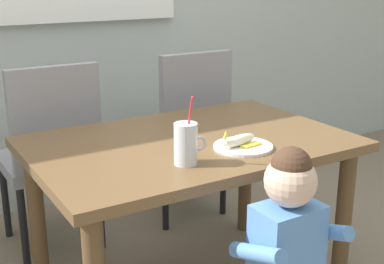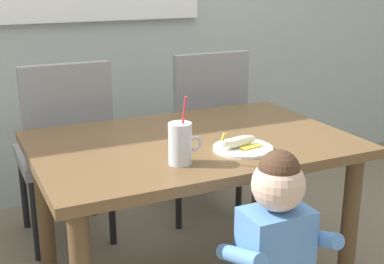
{
  "view_description": "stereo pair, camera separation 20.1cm",
  "coord_description": "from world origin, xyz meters",
  "px_view_note": "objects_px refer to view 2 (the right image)",
  "views": [
    {
      "loc": [
        -1.04,
        -1.73,
        1.35
      ],
      "look_at": [
        -0.04,
        -0.09,
        0.76
      ],
      "focal_mm": 48.75,
      "sensor_mm": 36.0,
      "label": 1
    },
    {
      "loc": [
        -0.86,
        -1.83,
        1.35
      ],
      "look_at": [
        -0.04,
        -0.09,
        0.76
      ],
      "focal_mm": 48.75,
      "sensor_mm": 36.0,
      "label": 2
    }
  ],
  "objects_px": {
    "milk_cup": "(180,146)",
    "dining_chair_right": "(201,125)",
    "toddler_standing": "(275,242)",
    "dining_table": "(192,163)",
    "snack_plate": "(243,148)",
    "peeled_banana": "(239,142)",
    "dining_chair_left": "(65,144)"
  },
  "relations": [
    {
      "from": "dining_table",
      "to": "dining_chair_right",
      "type": "distance_m",
      "value": 0.77
    },
    {
      "from": "dining_chair_right",
      "to": "dining_table",
      "type": "bearing_deg",
      "value": 60.77
    },
    {
      "from": "milk_cup",
      "to": "snack_plate",
      "type": "bearing_deg",
      "value": 7.24
    },
    {
      "from": "toddler_standing",
      "to": "peeled_banana",
      "type": "xyz_separation_m",
      "value": [
        0.09,
        0.39,
        0.21
      ]
    },
    {
      "from": "dining_chair_right",
      "to": "peeled_banana",
      "type": "distance_m",
      "value": 0.92
    },
    {
      "from": "dining_chair_right",
      "to": "toddler_standing",
      "type": "relative_size",
      "value": 1.15
    },
    {
      "from": "snack_plate",
      "to": "peeled_banana",
      "type": "distance_m",
      "value": 0.03
    },
    {
      "from": "dining_chair_right",
      "to": "snack_plate",
      "type": "relative_size",
      "value": 4.17
    },
    {
      "from": "dining_chair_left",
      "to": "dining_chair_right",
      "type": "xyz_separation_m",
      "value": [
        0.76,
        0.01,
        0.0
      ]
    },
    {
      "from": "milk_cup",
      "to": "snack_plate",
      "type": "distance_m",
      "value": 0.29
    },
    {
      "from": "milk_cup",
      "to": "peeled_banana",
      "type": "bearing_deg",
      "value": 9.02
    },
    {
      "from": "dining_chair_right",
      "to": "toddler_standing",
      "type": "xyz_separation_m",
      "value": [
        -0.36,
        -1.26,
        -0.02
      ]
    },
    {
      "from": "dining_chair_left",
      "to": "toddler_standing",
      "type": "distance_m",
      "value": 1.31
    },
    {
      "from": "peeled_banana",
      "to": "dining_chair_right",
      "type": "bearing_deg",
      "value": 72.84
    },
    {
      "from": "toddler_standing",
      "to": "snack_plate",
      "type": "xyz_separation_m",
      "value": [
        0.1,
        0.39,
        0.18
      ]
    },
    {
      "from": "dining_table",
      "to": "snack_plate",
      "type": "height_order",
      "value": "snack_plate"
    },
    {
      "from": "dining_chair_left",
      "to": "toddler_standing",
      "type": "height_order",
      "value": "dining_chair_left"
    },
    {
      "from": "dining_table",
      "to": "dining_chair_left",
      "type": "xyz_separation_m",
      "value": [
        -0.38,
        0.66,
        -0.06
      ]
    },
    {
      "from": "dining_table",
      "to": "snack_plate",
      "type": "relative_size",
      "value": 5.54
    },
    {
      "from": "toddler_standing",
      "to": "peeled_banana",
      "type": "relative_size",
      "value": 4.79
    },
    {
      "from": "peeled_banana",
      "to": "dining_table",
      "type": "bearing_deg",
      "value": 118.73
    },
    {
      "from": "dining_chair_right",
      "to": "snack_plate",
      "type": "height_order",
      "value": "dining_chair_right"
    },
    {
      "from": "dining_chair_left",
      "to": "milk_cup",
      "type": "relative_size",
      "value": 3.83
    },
    {
      "from": "dining_chair_right",
      "to": "peeled_banana",
      "type": "xyz_separation_m",
      "value": [
        -0.27,
        -0.86,
        0.19
      ]
    },
    {
      "from": "peeled_banana",
      "to": "dining_chair_left",
      "type": "bearing_deg",
      "value": 119.9
    },
    {
      "from": "milk_cup",
      "to": "snack_plate",
      "type": "height_order",
      "value": "milk_cup"
    },
    {
      "from": "dining_table",
      "to": "dining_chair_right",
      "type": "height_order",
      "value": "dining_chair_right"
    },
    {
      "from": "dining_chair_right",
      "to": "milk_cup",
      "type": "relative_size",
      "value": 3.83
    },
    {
      "from": "dining_chair_left",
      "to": "snack_plate",
      "type": "xyz_separation_m",
      "value": [
        0.5,
        -0.86,
        0.17
      ]
    },
    {
      "from": "dining_table",
      "to": "toddler_standing",
      "type": "bearing_deg",
      "value": -88.21
    },
    {
      "from": "milk_cup",
      "to": "toddler_standing",
      "type": "bearing_deg",
      "value": -63.44
    },
    {
      "from": "milk_cup",
      "to": "dining_chair_right",
      "type": "bearing_deg",
      "value": 59.61
    }
  ]
}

